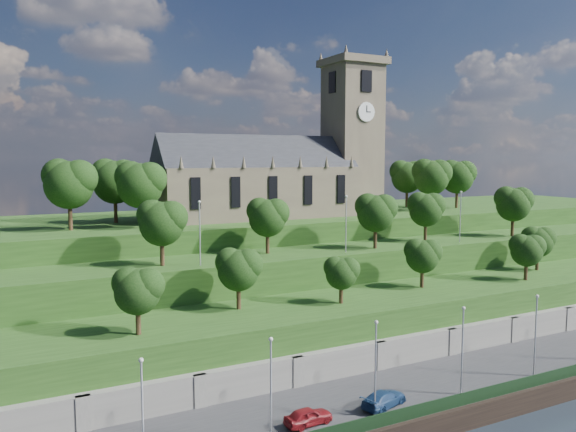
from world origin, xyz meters
TOP-DOWN VIEW (x-y plane):
  - ground at (0.00, 0.00)m, footprint 320.00×320.00m
  - promenade at (0.00, 6.00)m, footprint 160.00×12.00m
  - quay_wall at (0.00, -0.05)m, footprint 160.00×0.50m
  - fence at (0.00, 0.60)m, footprint 160.00×0.10m
  - retaining_wall at (0.00, 11.97)m, footprint 160.00×2.10m
  - embankment_lower at (0.00, 18.00)m, footprint 160.00×12.00m
  - embankment_upper at (0.00, 29.00)m, footprint 160.00×10.00m
  - hilltop at (0.00, 50.00)m, footprint 160.00×32.00m
  - church at (0.79, 45.98)m, footprint 38.60×12.35m
  - trees_lower at (0.87, 18.16)m, footprint 63.61×8.42m
  - trees_upper at (4.89, 28.11)m, footprint 61.82×8.13m
  - trees_hilltop at (1.42, 44.31)m, footprint 75.59×16.05m
  - lamp_posts_promenade at (-2.00, 2.50)m, footprint 60.36×0.36m
  - lamp_posts_upper at (-0.00, 26.00)m, footprint 40.36×0.36m
  - car_left at (-17.92, 3.78)m, footprint 4.38×2.00m
  - car_right at (-10.11, 3.73)m, footprint 5.40×3.46m

SIDE VIEW (x-z plane):
  - ground at x=0.00m, z-range 0.00..0.00m
  - promenade at x=0.00m, z-range 0.00..2.00m
  - quay_wall at x=0.00m, z-range 0.00..2.20m
  - retaining_wall at x=0.00m, z-range 0.00..5.00m
  - fence at x=0.00m, z-range 2.00..3.20m
  - car_left at x=-17.92m, z-range 2.00..3.46m
  - car_right at x=-10.11m, z-range 2.00..3.46m
  - embankment_lower at x=0.00m, z-range 0.00..8.00m
  - embankment_upper at x=0.00m, z-range 0.00..12.00m
  - lamp_posts_promenade at x=-2.00m, z-range 2.62..11.21m
  - hilltop at x=0.00m, z-range 0.00..15.00m
  - trees_lower at x=0.87m, z-range 8.93..15.71m
  - lamp_posts_upper at x=0.00m, z-range 12.60..20.20m
  - trees_upper at x=4.89m, z-range 13.19..21.18m
  - trees_hilltop at x=1.42m, z-range 16.58..25.96m
  - church at x=0.79m, z-range 8.72..36.32m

